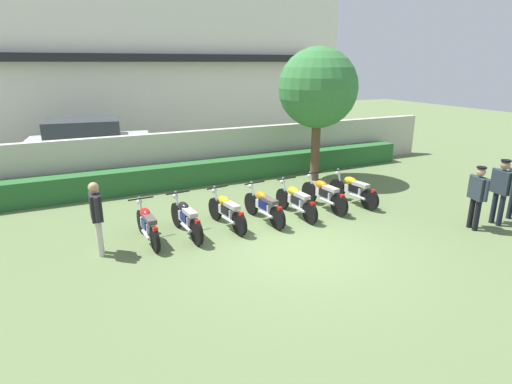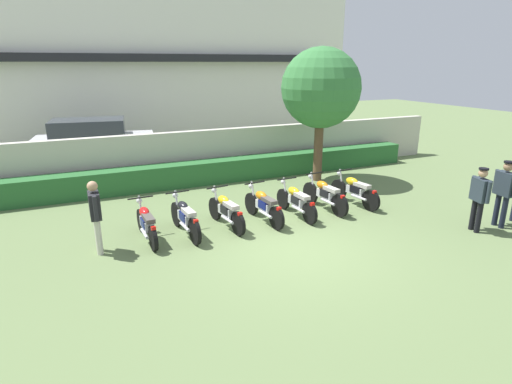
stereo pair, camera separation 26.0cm
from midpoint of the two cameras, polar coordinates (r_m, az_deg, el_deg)
ground at (r=9.44m, az=4.96°, el=-7.69°), size 60.00×60.00×0.00m
building at (r=24.12m, az=-15.84°, el=16.72°), size 21.03×6.50×7.94m
compound_wall at (r=14.95m, az=-7.95°, el=5.13°), size 19.98×0.30×1.73m
hedge_row at (r=14.41m, az=-7.00°, el=2.76°), size 15.98×0.70×0.77m
parked_car at (r=17.62m, az=-22.37°, el=6.10°), size 4.72×2.59×1.89m
tree_near_inspector at (r=14.39m, az=7.99°, el=13.91°), size 2.66×2.66×4.52m
motorcycle_in_row_0 at (r=9.92m, az=-15.46°, el=-4.27°), size 0.60×1.81×0.94m
motorcycle_in_row_1 at (r=10.06m, az=-10.35°, el=-3.50°), size 0.60×1.91×0.97m
motorcycle_in_row_2 at (r=10.42m, az=-4.78°, el=-2.57°), size 0.60×1.85×0.96m
motorcycle_in_row_3 at (r=10.76m, az=0.40°, el=-1.85°), size 0.60×1.88×0.96m
motorcycle_in_row_4 at (r=11.21m, az=4.85°, el=-1.15°), size 0.60×1.91×0.95m
motorcycle_in_row_5 at (r=11.81m, az=8.70°, el=-0.24°), size 0.60×1.95×0.97m
motorcycle_in_row_6 at (r=12.40m, az=12.64°, el=0.35°), size 0.60×1.89×0.96m
inspector_person at (r=9.44m, az=-21.84°, el=-2.67°), size 0.22×0.66×1.63m
officer_0 at (r=11.44m, az=27.61°, el=-0.13°), size 0.33×0.63×1.60m
officer_1 at (r=12.04m, az=30.16°, el=0.63°), size 0.28×0.67×1.70m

